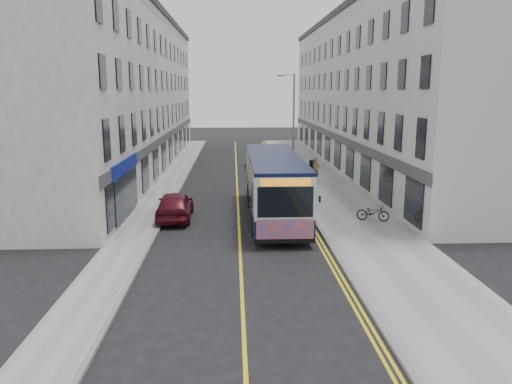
{
  "coord_description": "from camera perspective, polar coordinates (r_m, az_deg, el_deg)",
  "views": [
    {
      "loc": [
        -0.25,
        -23.2,
        6.8
      ],
      "look_at": [
        0.91,
        2.2,
        1.6
      ],
      "focal_mm": 35.0,
      "sensor_mm": 36.0,
      "label": 1
    }
  ],
  "objects": [
    {
      "name": "pedestrian_far",
      "position": [
        36.62,
        6.37,
        2.35
      ],
      "size": [
        0.93,
        0.77,
        1.73
      ],
      "primitive_type": "imported",
      "rotation": [
        0.0,
        0.0,
        -0.15
      ],
      "color": "black",
      "rests_on": "pavement_east"
    },
    {
      "name": "pavement_west",
      "position": [
        36.15,
        -10.12,
        0.63
      ],
      "size": [
        2.0,
        64.0,
        0.12
      ],
      "primitive_type": "cube",
      "color": "gray",
      "rests_on": "ground"
    },
    {
      "name": "car_maroon",
      "position": [
        27.0,
        -9.25,
        -1.52
      ],
      "size": [
        1.87,
        4.51,
        1.53
      ],
      "primitive_type": "imported",
      "rotation": [
        0.0,
        0.0,
        3.16
      ],
      "color": "#530D1A",
      "rests_on": "ground"
    },
    {
      "name": "road_dbl_yellow_inner",
      "position": [
        36.05,
        3.48,
        0.67
      ],
      "size": [
        0.1,
        64.0,
        0.01
      ],
      "primitive_type": "cube",
      "color": "yellow",
      "rests_on": "ground"
    },
    {
      "name": "streetlamp",
      "position": [
        37.54,
        4.19,
        7.84
      ],
      "size": [
        1.32,
        0.18,
        8.0
      ],
      "color": "gray",
      "rests_on": "ground"
    },
    {
      "name": "bicycle",
      "position": [
        26.65,
        13.22,
        -2.3
      ],
      "size": [
        1.77,
        1.12,
        0.88
      ],
      "primitive_type": "imported",
      "rotation": [
        0.0,
        0.0,
        1.22
      ],
      "color": "black",
      "rests_on": "pavement_east"
    },
    {
      "name": "pedestrian_near",
      "position": [
        36.79,
        6.79,
        2.48
      ],
      "size": [
        0.79,
        0.66,
        1.85
      ],
      "primitive_type": "imported",
      "rotation": [
        0.0,
        0.0,
        0.38
      ],
      "color": "brown",
      "rests_on": "pavement_east"
    },
    {
      "name": "kerb_west",
      "position": [
        36.03,
        -8.54,
        0.66
      ],
      "size": [
        0.18,
        64.0,
        0.13
      ],
      "primitive_type": "cube",
      "color": "slate",
      "rests_on": "ground"
    },
    {
      "name": "kerb_east",
      "position": [
        36.09,
        4.2,
        0.77
      ],
      "size": [
        0.18,
        64.0,
        0.13
      ],
      "primitive_type": "cube",
      "color": "slate",
      "rests_on": "ground"
    },
    {
      "name": "car_white",
      "position": [
        44.53,
        0.05,
        3.72
      ],
      "size": [
        1.72,
        4.45,
        1.45
      ],
      "primitive_type": "imported",
      "rotation": [
        0.0,
        0.0,
        0.04
      ],
      "color": "silver",
      "rests_on": "ground"
    },
    {
      "name": "city_bus",
      "position": [
        26.85,
        2.09,
        0.93
      ],
      "size": [
        2.71,
        11.64,
        3.38
      ],
      "color": "black",
      "rests_on": "ground"
    },
    {
      "name": "ground",
      "position": [
        24.18,
        -1.92,
        -4.79
      ],
      "size": [
        140.0,
        140.0,
        0.0
      ],
      "primitive_type": "plane",
      "color": "black",
      "rests_on": "ground"
    },
    {
      "name": "terrace_west",
      "position": [
        45.06,
        -14.07,
        10.84
      ],
      "size": [
        6.0,
        46.0,
        13.0
      ],
      "primitive_type": "cube",
      "color": "white",
      "rests_on": "ground"
    },
    {
      "name": "road_centre_line",
      "position": [
        35.85,
        -2.17,
        0.62
      ],
      "size": [
        0.12,
        64.0,
        0.01
      ],
      "primitive_type": "cube",
      "color": "yellow",
      "rests_on": "ground"
    },
    {
      "name": "terrace_east",
      "position": [
        45.73,
        12.5,
        10.92
      ],
      "size": [
        6.0,
        46.0,
        13.0
      ],
      "primitive_type": "cube",
      "color": "silver",
      "rests_on": "ground"
    },
    {
      "name": "pavement_east",
      "position": [
        36.42,
        7.71,
        0.79
      ],
      "size": [
        4.5,
        64.0,
        0.12
      ],
      "primitive_type": "cube",
      "color": "gray",
      "rests_on": "ground"
    },
    {
      "name": "road_dbl_yellow_outer",
      "position": [
        36.07,
        3.8,
        0.67
      ],
      "size": [
        0.1,
        64.0,
        0.01
      ],
      "primitive_type": "cube",
      "color": "yellow",
      "rests_on": "ground"
    }
  ]
}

